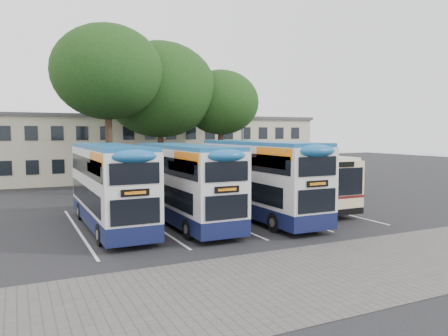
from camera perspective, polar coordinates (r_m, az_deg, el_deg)
The scene contains 12 objects.
ground at distance 21.33m, azimuth 13.77°, elevation -7.82°, with size 120.00×120.00×0.00m, color black.
paving_strip at distance 16.44m, azimuth 19.59°, elevation -11.70°, with size 40.00×6.00×0.01m, color #595654.
bay_lines at distance 23.55m, azimuth -1.27°, elevation -6.49°, with size 14.12×11.00×0.01m.
depot_building at distance 45.05m, azimuth -8.55°, elevation 2.82°, with size 32.40×8.40×6.20m.
lamp_post at distance 40.86m, azimuth 2.48°, elevation 5.39°, with size 0.25×1.05×9.06m.
tree_left at distance 33.18m, azimuth -14.97°, elevation 11.98°, with size 8.01×8.01×12.30m.
tree_mid at distance 36.72m, azimuth -8.35°, elevation 10.06°, with size 9.20×9.20×11.96m.
tree_right at distance 38.18m, azimuth -0.42°, elevation 8.52°, with size 6.57×6.57×9.95m.
bus_dd_left at distance 21.41m, azimuth -14.68°, elevation -1.85°, with size 2.31×9.55×3.98m.
bus_dd_mid at distance 21.82m, azimuth -5.15°, elevation -1.63°, with size 2.30×9.49×3.95m.
bus_dd_right at distance 23.21m, azimuth 4.59°, elevation -1.05°, with size 2.38×9.83×4.10m.
bus_single at distance 27.43m, azimuth 7.83°, elevation -1.08°, with size 2.77×10.88×3.25m.
Camera 1 is at (-13.31, -16.03, 4.56)m, focal length 35.00 mm.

